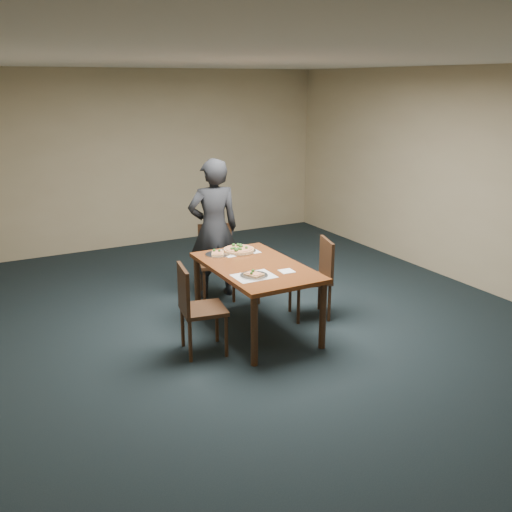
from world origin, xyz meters
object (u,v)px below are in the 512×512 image
pizza_pan (239,250)px  slice_plate_near (254,275)px  chair_left (195,304)px  dining_table (256,273)px  chair_far (216,257)px  slice_plate_far (218,254)px  chair_right (317,274)px  diner (214,229)px

pizza_pan → slice_plate_near: (-0.25, -0.83, -0.01)m
pizza_pan → chair_left: bearing=-139.7°
dining_table → slice_plate_near: slice_plate_near is taller
dining_table → chair_far: size_ratio=1.65×
dining_table → chair_left: bearing=-166.9°
slice_plate_near → slice_plate_far: slice_plate_near is taller
dining_table → slice_plate_far: (-0.20, 0.53, 0.10)m
chair_left → pizza_pan: chair_left is taller
chair_right → slice_plate_far: (-1.00, 0.50, 0.25)m
chair_right → slice_plate_near: bearing=-54.5°
dining_table → chair_right: size_ratio=1.65×
chair_far → slice_plate_near: size_ratio=3.25×
chair_far → diner: bearing=122.6°
slice_plate_near → chair_left: bearing=167.9°
chair_far → slice_plate_far: (-0.26, -0.63, 0.25)m
chair_far → chair_left: same height
chair_left → chair_right: size_ratio=1.00×
slice_plate_near → chair_right: bearing=18.9°
chair_right → pizza_pan: 0.93m
dining_table → pizza_pan: (0.06, 0.53, 0.12)m
dining_table → pizza_pan: 0.55m
chair_right → slice_plate_near: chair_right is taller
dining_table → diner: diner is taller
chair_far → chair_left: (-0.83, -1.34, 0.00)m
chair_far → slice_plate_near: bearing=-81.6°
chair_far → chair_right: bearing=-38.8°
chair_left → chair_far: bearing=-22.3°
pizza_pan → slice_plate_far: size_ratio=1.38×
dining_table → chair_right: (0.80, 0.03, -0.14)m
chair_far → diner: 0.35m
chair_right → diner: (-0.74, 1.17, 0.35)m
diner → slice_plate_near: diner is taller
dining_table → slice_plate_near: size_ratio=5.36×
chair_left → slice_plate_far: chair_left is taller
slice_plate_near → slice_plate_far: 0.84m
chair_left → diner: size_ratio=0.53×
chair_right → pizza_pan: (-0.74, 0.50, 0.26)m
pizza_pan → diner: bearing=90.6°
dining_table → chair_right: bearing=2.4°
slice_plate_near → chair_far: bearing=80.2°
chair_left → chair_right: bearing=-72.7°
chair_right → dining_table: bearing=-71.0°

